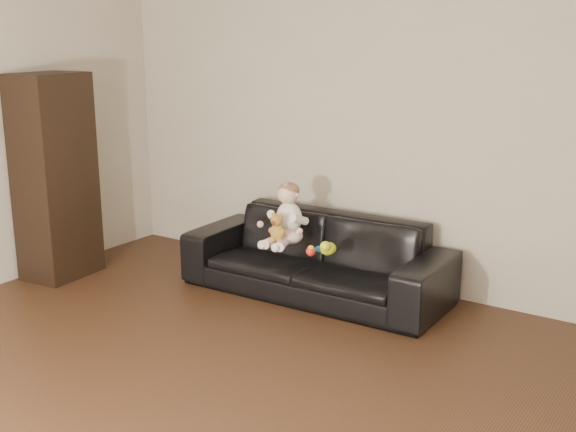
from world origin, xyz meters
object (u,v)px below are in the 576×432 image
Objects in this scene: baby at (287,217)px; toy_rattle at (311,251)px; teddy_bear at (277,228)px; cabinet at (55,177)px; toy_green at (328,249)px; sofa at (316,256)px; toy_blue_disc at (322,249)px.

toy_rattle is (0.31, -0.16, -0.18)m from baby.
teddy_bear reaches higher than toy_rattle.
baby is at bearing 15.95° from cabinet.
toy_rattle is (-0.09, -0.10, -0.01)m from toy_green.
sofa is 14.96× the size of toy_green.
toy_blue_disc is (0.29, 0.17, -0.16)m from teddy_bear.
baby is 4.24× the size of toy_blue_disc.
teddy_bear reaches higher than toy_blue_disc.
toy_rattle reaches higher than toy_blue_disc.
cabinet is at bearing -164.08° from toy_green.
teddy_bear is 1.92× the size of toy_blue_disc.
toy_blue_disc is (-0.01, 0.18, -0.03)m from toy_rattle.
toy_blue_disc is at bearing 13.71° from cabinet.
cabinet reaches higher than sofa.
baby is 0.15m from teddy_bear.
toy_green is at bearing -4.48° from teddy_bear.
teddy_bear is (1.81, 0.54, -0.27)m from cabinet.
teddy_bear is at bearing 11.71° from cabinet.
cabinet reaches higher than toy_blue_disc.
teddy_bear is at bearing -99.90° from baby.
toy_green is at bearing -22.33° from baby.
teddy_bear is at bearing -167.66° from toy_green.
toy_rattle is (2.12, 0.53, -0.40)m from cabinet.
toy_green is (0.21, -0.17, 0.14)m from sofa.
baby reaches higher than toy_green.
cabinet reaches higher than baby.
toy_green is (0.40, -0.06, -0.16)m from baby.
toy_blue_disc is at bearing 92.98° from toy_rattle.
cabinet is 12.12× the size of toy_green.
sofa is 0.41m from teddy_bear.
toy_rattle is at bearing -40.35° from baby.
cabinet is at bearing 179.86° from teddy_bear.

